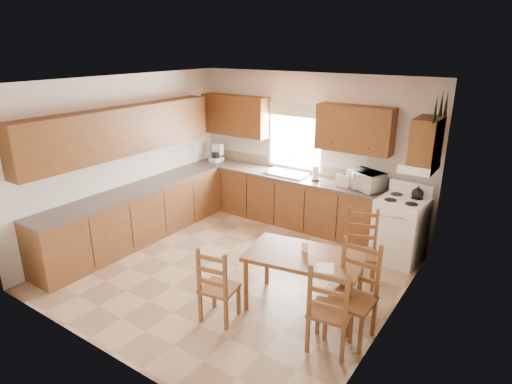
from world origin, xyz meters
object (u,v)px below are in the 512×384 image
Objects in this scene: dining_table at (304,281)px; chair_far_left at (360,249)px; stove at (400,231)px; microwave at (366,180)px; chair_far_right at (352,294)px; chair_near_left at (219,283)px; chair_near_right at (331,306)px.

chair_far_left is at bearing 59.05° from dining_table.
stove is 1.92× the size of microwave.
chair_far_left is 0.93× the size of chair_far_right.
dining_table is at bearing -143.75° from chair_near_left.
chair_near_right reaches higher than chair_far_left.
chair_far_right reaches higher than chair_near_right.
microwave is (-0.71, 0.32, 0.59)m from stove.
dining_table is at bearing -101.65° from stove.
chair_near_right reaches higher than dining_table.
chair_near_right is at bearing -84.59° from stove.
chair_near_left is 0.93× the size of chair_far_left.
stove is 0.94× the size of chair_far_left.
chair_near_right is 1.46m from chair_far_left.
chair_near_left reaches higher than dining_table.
chair_near_left is (-0.73, -0.76, 0.11)m from dining_table.
microwave reaches higher than dining_table.
chair_far_left is at bearing -98.22° from stove.
stove is 0.70× the size of dining_table.
chair_far_right is (0.82, -2.48, -0.51)m from microwave.
dining_table is 1.06m from chair_near_left.
dining_table is at bearing -48.76° from chair_near_right.
chair_near_left is at bearing -80.02° from microwave.
microwave is at bearing 82.53° from dining_table.
chair_near_right is at bearing -50.25° from dining_table.
microwave is at bearing 109.26° from chair_far_right.
dining_table is at bearing 163.40° from chair_far_right.
microwave is at bearing -111.66° from chair_near_left.
microwave reaches higher than chair_far_right.
chair_far_right is (0.12, 0.27, 0.04)m from chair_near_right.
stove is at bearing -2.76° from microwave.
microwave is 3.14m from chair_near_left.
chair_near_left is at bearing -143.02° from chair_far_left.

